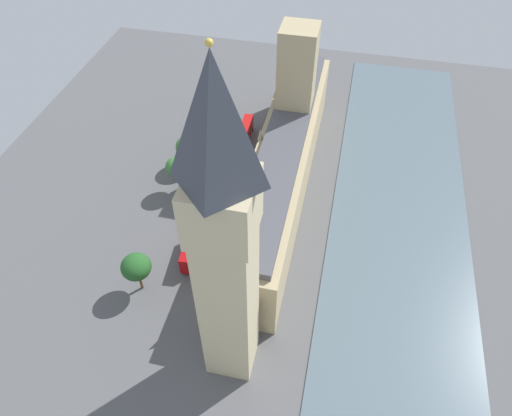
{
  "coord_description": "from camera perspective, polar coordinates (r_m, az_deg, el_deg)",
  "views": [
    {
      "loc": [
        -14.15,
        83.38,
        81.44
      ],
      "look_at": [
        1.0,
        15.94,
        8.96
      ],
      "focal_mm": 32.73,
      "sensor_mm": 36.0,
      "label": 1
    }
  ],
  "objects": [
    {
      "name": "clock_tower",
      "position": [
        63.58,
        -3.85,
        -4.84
      ],
      "size": [
        8.96,
        8.96,
        61.78
      ],
      "color": "#CCBA8E",
      "rests_on": "ground"
    },
    {
      "name": "ground_plane",
      "position": [
        117.41,
        2.18,
        2.4
      ],
      "size": [
        149.12,
        149.12,
        0.0
      ],
      "primitive_type": "plane",
      "color": "#565659"
    },
    {
      "name": "parliament_building",
      "position": [
        112.35,
        3.52,
        6.42
      ],
      "size": [
        12.14,
        79.12,
        35.65
      ],
      "color": "tan",
      "rests_on": "ground"
    },
    {
      "name": "pedestrian_far_end",
      "position": [
        143.53,
        1.93,
        12.1
      ],
      "size": [
        0.59,
        0.49,
        1.54
      ],
      "rotation": [
        0.0,
        0.0,
        4.87
      ],
      "color": "maroon",
      "rests_on": "ground"
    },
    {
      "name": "pedestrian_corner",
      "position": [
        138.64,
        1.25,
        10.74
      ],
      "size": [
        0.58,
        0.47,
        1.6
      ],
      "rotation": [
        0.0,
        0.0,
        4.76
      ],
      "color": "black",
      "rests_on": "ground"
    },
    {
      "name": "double_decker_bus_leading",
      "position": [
        131.04,
        -1.29,
        9.38
      ],
      "size": [
        2.98,
        10.59,
        4.75
      ],
      "rotation": [
        0.0,
        0.0,
        0.04
      ],
      "color": "red",
      "rests_on": "ground"
    },
    {
      "name": "car_yellow_cab_trailing",
      "position": [
        111.87,
        -4.3,
        0.13
      ],
      "size": [
        2.12,
        4.43,
        1.74
      ],
      "rotation": [
        0.0,
        0.0,
        3.22
      ],
      "color": "gold",
      "rests_on": "ground"
    },
    {
      "name": "plane_tree_by_river_gate",
      "position": [
        113.67,
        -9.55,
        4.94
      ],
      "size": [
        5.87,
        5.87,
        9.91
      ],
      "color": "brown",
      "rests_on": "ground"
    },
    {
      "name": "river_thames",
      "position": [
        117.65,
        17.08,
        0.05
      ],
      "size": [
        31.49,
        134.21,
        0.25
      ],
      "primitive_type": "cube",
      "color": "slate",
      "rests_on": "ground"
    },
    {
      "name": "plane_tree_under_trees",
      "position": [
        95.24,
        -14.44,
        -6.99
      ],
      "size": [
        6.02,
        6.02,
        9.79
      ],
      "color": "brown",
      "rests_on": "ground"
    },
    {
      "name": "street_lamp_slot_10",
      "position": [
        134.7,
        -5.33,
        11.04
      ],
      "size": [
        0.56,
        0.56,
        5.61
      ],
      "color": "black",
      "rests_on": "ground"
    },
    {
      "name": "pedestrian_opposite_hall",
      "position": [
        116.63,
        -1.49,
        2.53
      ],
      "size": [
        0.49,
        0.59,
        1.55
      ],
      "rotation": [
        0.0,
        0.0,
        0.15
      ],
      "color": "navy",
      "rests_on": "ground"
    },
    {
      "name": "car_white_near_tower",
      "position": [
        122.33,
        -4.03,
        5.04
      ],
      "size": [
        2.18,
        4.5,
        1.74
      ],
      "rotation": [
        0.0,
        0.0,
        3.22
      ],
      "color": "silver",
      "rests_on": "ground"
    },
    {
      "name": "plane_tree_kerbside",
      "position": [
        120.86,
        -8.15,
        7.38
      ],
      "size": [
        6.97,
        6.97,
        9.27
      ],
      "color": "brown",
      "rests_on": "ground"
    },
    {
      "name": "double_decker_bus_midblock",
      "position": [
        101.88,
        -7.97,
        -4.95
      ],
      "size": [
        3.47,
        10.68,
        4.75
      ],
      "rotation": [
        0.0,
        0.0,
        3.23
      ],
      "color": "#B20C0F",
      "rests_on": "ground"
    }
  ]
}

